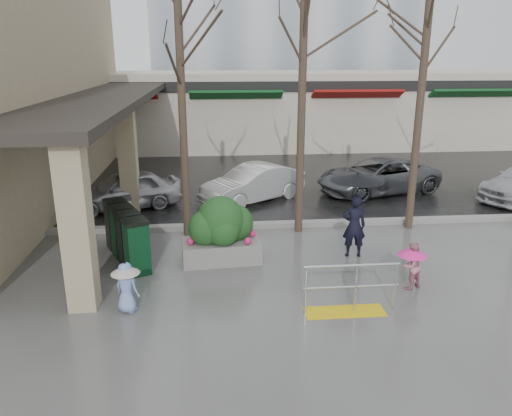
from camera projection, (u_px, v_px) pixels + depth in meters
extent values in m
plane|color=#51514F|center=(273.00, 288.00, 10.97)|extent=(120.00, 120.00, 0.00)
cube|color=black|center=(231.00, 134.00, 31.90)|extent=(120.00, 36.00, 0.01)
cube|color=gray|center=(256.00, 225.00, 14.75)|extent=(120.00, 0.30, 0.15)
cube|color=#2D2823|center=(106.00, 94.00, 17.10)|extent=(2.80, 18.00, 0.25)
cube|color=tan|center=(77.00, 225.00, 9.64)|extent=(0.55, 0.55, 3.50)
cube|color=tan|center=(128.00, 158.00, 15.82)|extent=(0.55, 0.55, 3.50)
cube|color=beige|center=(269.00, 109.00, 27.68)|extent=(34.00, 6.00, 4.00)
cube|color=maroon|center=(111.00, 99.00, 23.98)|extent=(4.50, 1.68, 0.87)
cube|color=#0F4C1E|center=(236.00, 98.00, 24.50)|extent=(4.50, 1.68, 0.87)
cube|color=maroon|center=(355.00, 97.00, 25.02)|extent=(4.50, 1.68, 0.87)
cube|color=#0F4C1E|center=(469.00, 96.00, 25.54)|extent=(4.50, 1.68, 0.87)
cube|color=black|center=(276.00, 86.00, 24.51)|extent=(34.00, 0.35, 0.50)
cube|color=yellow|center=(345.00, 311.00, 9.94)|extent=(1.60, 0.50, 0.02)
cylinder|color=silver|center=(306.00, 291.00, 9.72)|extent=(0.05, 0.05, 1.00)
cylinder|color=silver|center=(356.00, 289.00, 9.81)|extent=(0.05, 0.05, 1.00)
cylinder|color=silver|center=(395.00, 287.00, 9.88)|extent=(0.05, 0.05, 1.00)
cylinder|color=silver|center=(352.00, 266.00, 9.65)|extent=(1.90, 0.06, 0.06)
cylinder|color=silver|center=(351.00, 287.00, 9.79)|extent=(1.90, 0.04, 0.04)
cylinder|color=#382B21|center=(182.00, 114.00, 13.22)|extent=(0.22, 0.22, 6.80)
cylinder|color=#382B21|center=(302.00, 109.00, 13.47)|extent=(0.22, 0.22, 7.00)
cylinder|color=#382B21|center=(419.00, 117.00, 13.83)|extent=(0.22, 0.22, 6.50)
imported|color=black|center=(354.00, 226.00, 12.48)|extent=(0.62, 0.43, 1.61)
cylinder|color=black|center=(356.00, 194.00, 12.23)|extent=(0.02, 0.02, 1.02)
cone|color=black|center=(357.00, 177.00, 12.11)|extent=(1.33, 1.33, 0.18)
sphere|color=black|center=(357.00, 173.00, 12.08)|extent=(0.05, 0.05, 0.05)
imported|color=#CE7E92|center=(411.00, 266.00, 10.82)|extent=(0.63, 0.58, 1.05)
cylinder|color=black|center=(412.00, 257.00, 10.77)|extent=(0.02, 0.02, 0.46)
cone|color=#FF289C|center=(413.00, 251.00, 10.72)|extent=(0.64, 0.64, 0.18)
sphere|color=black|center=(413.00, 247.00, 10.69)|extent=(0.05, 0.05, 0.05)
imported|color=#7F9AE3|center=(127.00, 287.00, 9.82)|extent=(0.60, 0.53, 1.04)
cylinder|color=black|center=(126.00, 276.00, 9.75)|extent=(0.02, 0.02, 0.49)
cone|color=beige|center=(125.00, 269.00, 9.70)|extent=(0.57, 0.57, 0.18)
sphere|color=black|center=(125.00, 264.00, 9.67)|extent=(0.05, 0.05, 0.05)
cube|color=slate|center=(221.00, 251.00, 12.33)|extent=(1.98, 1.11, 0.53)
ellipsoid|color=#16471F|center=(221.00, 221.00, 12.10)|extent=(1.16, 1.05, 1.22)
sphere|color=#16471F|center=(205.00, 228.00, 12.01)|extent=(0.84, 0.84, 0.84)
sphere|color=#16471F|center=(235.00, 223.00, 12.32)|extent=(0.88, 0.88, 0.88)
cube|color=#0D3C1F|center=(137.00, 249.00, 11.53)|extent=(0.66, 0.66, 1.22)
cube|color=black|center=(135.00, 222.00, 11.33)|extent=(0.70, 0.70, 0.09)
cube|color=black|center=(130.00, 241.00, 12.04)|extent=(0.66, 0.66, 1.22)
cube|color=black|center=(128.00, 214.00, 11.84)|extent=(0.70, 0.70, 0.09)
cube|color=#0D3C1A|center=(123.00, 233.00, 12.55)|extent=(0.66, 0.66, 1.22)
cube|color=black|center=(121.00, 208.00, 12.35)|extent=(0.70, 0.70, 0.09)
cube|color=black|center=(117.00, 226.00, 13.06)|extent=(0.66, 0.66, 1.22)
cube|color=black|center=(115.00, 202.00, 12.86)|extent=(0.70, 0.70, 0.09)
imported|color=#B2B2B7|center=(124.00, 190.00, 16.44)|extent=(3.98, 2.60, 1.26)
imported|color=white|center=(253.00, 184.00, 17.26)|extent=(3.90, 3.27, 1.26)
imported|color=#505357|center=(378.00, 176.00, 18.35)|extent=(4.93, 3.26, 1.26)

